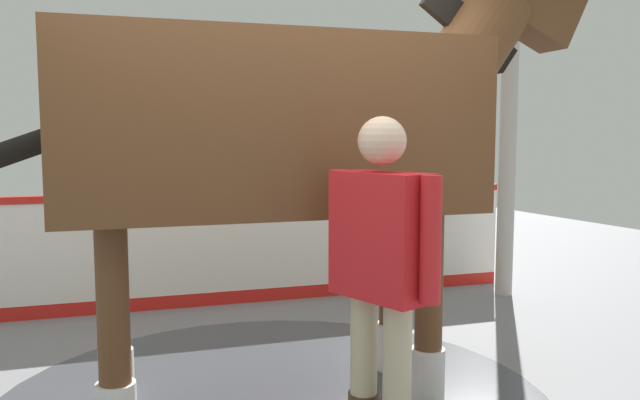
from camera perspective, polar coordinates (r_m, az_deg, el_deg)
The scene contains 4 objects.
barrier_wall at distance 5.95m, azimuth -9.27°, elevation -4.63°, with size 0.82×5.77×1.04m.
roof_post_near at distance 6.39m, azimuth 16.25°, elevation 3.98°, with size 0.16×0.16×2.74m, color #B7B2A8.
horse at distance 3.66m, azimuth -2.77°, elevation 6.02°, with size 1.24×3.59×2.64m.
handler at distance 2.97m, azimuth 5.40°, elevation -6.19°, with size 0.64×0.34×1.63m.
Camera 1 is at (-3.01, 1.08, 1.56)m, focal length 36.18 mm.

